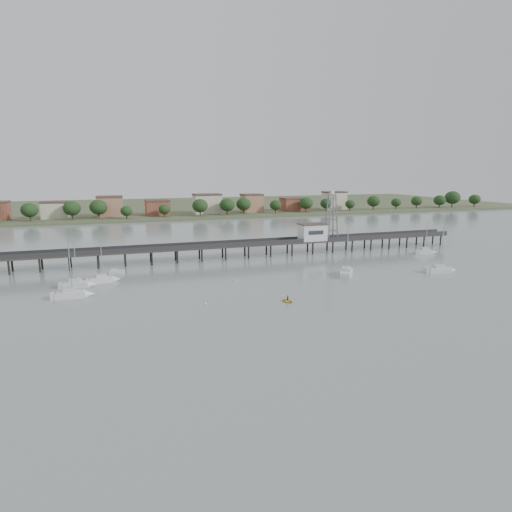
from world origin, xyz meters
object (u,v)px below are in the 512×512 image
(sailboat_c, at_px, (347,272))
(yellow_dinghy, at_px, (288,302))
(lattice_tower, at_px, (332,217))
(white_tender, at_px, (116,272))
(sailboat_e, at_px, (427,252))
(sailboat_a, at_px, (77,294))
(sailboat_f, at_px, (81,284))
(pier, at_px, (235,245))
(sailboat_b, at_px, (106,280))
(sailboat_d, at_px, (443,270))

(sailboat_c, xyz_separation_m, yellow_dinghy, (-22.97, -16.61, -0.64))
(lattice_tower, height_order, white_tender, lattice_tower)
(sailboat_e, relative_size, sailboat_c, 0.74)
(sailboat_a, height_order, yellow_dinghy, sailboat_a)
(sailboat_c, relative_size, sailboat_f, 1.23)
(pier, distance_m, white_tender, 35.27)
(sailboat_a, bearing_deg, sailboat_c, 0.20)
(sailboat_c, height_order, white_tender, sailboat_c)
(sailboat_c, bearing_deg, white_tender, 106.62)
(sailboat_b, distance_m, yellow_dinghy, 43.80)
(sailboat_a, distance_m, white_tender, 20.47)
(pier, distance_m, sailboat_d, 56.89)
(sailboat_a, height_order, sailboat_f, sailboat_a)
(sailboat_e, bearing_deg, yellow_dinghy, -139.72)
(sailboat_c, bearing_deg, yellow_dinghy, 161.48)
(pier, height_order, sailboat_b, sailboat_b)
(sailboat_a, height_order, white_tender, sailboat_a)
(sailboat_c, xyz_separation_m, white_tender, (-54.75, 18.85, -0.20))
(sailboat_a, relative_size, white_tender, 3.32)
(sailboat_a, distance_m, sailboat_f, 8.11)
(pier, height_order, sailboat_c, sailboat_c)
(sailboat_b, height_order, white_tender, sailboat_b)
(sailboat_b, relative_size, yellow_dinghy, 4.42)
(pier, bearing_deg, yellow_dinghy, -92.60)
(sailboat_a, relative_size, yellow_dinghy, 4.84)
(sailboat_c, bearing_deg, lattice_tower, 15.12)
(sailboat_f, bearing_deg, yellow_dinghy, -26.89)
(lattice_tower, height_order, sailboat_e, lattice_tower)
(white_tender, bearing_deg, lattice_tower, 20.20)
(sailboat_d, relative_size, white_tender, 3.36)
(pier, distance_m, sailboat_e, 59.64)
(pier, distance_m, sailboat_a, 50.54)
(sailboat_b, relative_size, sailboat_f, 0.97)
(sailboat_b, bearing_deg, sailboat_e, -5.62)
(sailboat_a, height_order, sailboat_d, sailboat_d)
(lattice_tower, distance_m, sailboat_c, 31.95)
(lattice_tower, bearing_deg, sailboat_d, -68.28)
(pier, bearing_deg, sailboat_b, -154.25)
(lattice_tower, bearing_deg, sailboat_b, -165.54)
(pier, xyz_separation_m, white_tender, (-33.82, -9.43, -3.36))
(sailboat_d, relative_size, yellow_dinghy, 4.89)
(yellow_dinghy, bearing_deg, pier, 67.70)
(white_tender, bearing_deg, sailboat_e, 9.77)
(sailboat_d, bearing_deg, yellow_dinghy, -156.30)
(lattice_tower, distance_m, sailboat_d, 38.47)
(lattice_tower, bearing_deg, white_tender, -171.79)
(sailboat_d, bearing_deg, sailboat_e, 70.07)
(sailboat_c, relative_size, yellow_dinghy, 5.58)
(sailboat_b, height_order, sailboat_d, sailboat_d)
(sailboat_e, relative_size, white_tender, 2.82)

